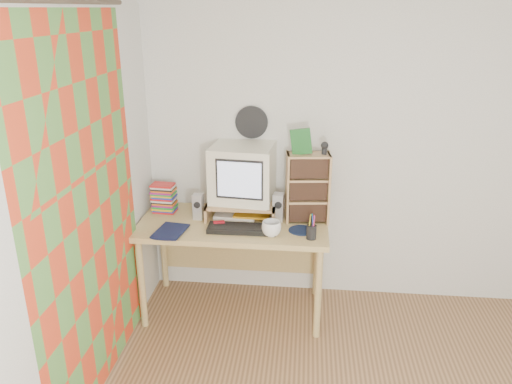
% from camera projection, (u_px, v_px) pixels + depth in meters
% --- Properties ---
extents(back_wall, '(3.50, 0.00, 3.50)m').
position_uv_depth(back_wall, '(374.00, 148.00, 3.78)').
color(back_wall, white).
rests_on(back_wall, floor).
extents(left_wall, '(0.00, 3.50, 3.50)m').
position_uv_depth(left_wall, '(35.00, 236.00, 2.32)').
color(left_wall, white).
rests_on(left_wall, floor).
extents(curtain, '(0.00, 2.20, 2.20)m').
position_uv_depth(curtain, '(89.00, 216.00, 2.80)').
color(curtain, red).
rests_on(curtain, left_wall).
extents(wall_disc, '(0.25, 0.02, 0.25)m').
position_uv_depth(wall_disc, '(252.00, 122.00, 3.79)').
color(wall_disc, black).
rests_on(wall_disc, back_wall).
extents(desk, '(1.40, 0.70, 0.75)m').
position_uv_depth(desk, '(235.00, 235.00, 3.81)').
color(desk, tan).
rests_on(desk, floor).
extents(monitor_riser, '(0.52, 0.30, 0.12)m').
position_uv_depth(monitor_riser, '(242.00, 206.00, 3.76)').
color(monitor_riser, tan).
rests_on(monitor_riser, desk).
extents(crt_monitor, '(0.49, 0.49, 0.42)m').
position_uv_depth(crt_monitor, '(242.00, 174.00, 3.73)').
color(crt_monitor, white).
rests_on(crt_monitor, monitor_riser).
extents(speaker_left, '(0.08, 0.08, 0.19)m').
position_uv_depth(speaker_left, '(198.00, 207.00, 3.74)').
color(speaker_left, silver).
rests_on(speaker_left, desk).
extents(speaker_right, '(0.09, 0.09, 0.21)m').
position_uv_depth(speaker_right, '(279.00, 207.00, 3.71)').
color(speaker_right, silver).
rests_on(speaker_right, desk).
extents(keyboard, '(0.49, 0.17, 0.03)m').
position_uv_depth(keyboard, '(242.00, 229.00, 3.56)').
color(keyboard, black).
rests_on(keyboard, desk).
extents(dvd_stack, '(0.18, 0.13, 0.24)m').
position_uv_depth(dvd_stack, '(164.00, 197.00, 3.86)').
color(dvd_stack, brown).
rests_on(dvd_stack, desk).
extents(cd_rack, '(0.33, 0.20, 0.52)m').
position_uv_depth(cd_rack, '(307.00, 188.00, 3.65)').
color(cd_rack, tan).
rests_on(cd_rack, desk).
extents(mug, '(0.16, 0.16, 0.11)m').
position_uv_depth(mug, '(271.00, 229.00, 3.47)').
color(mug, white).
rests_on(mug, desk).
extents(diary, '(0.26, 0.21, 0.05)m').
position_uv_depth(diary, '(158.00, 228.00, 3.55)').
color(diary, '#10173B').
rests_on(diary, desk).
extents(mousepad, '(0.21, 0.21, 0.00)m').
position_uv_depth(mousepad, '(302.00, 230.00, 3.57)').
color(mousepad, black).
rests_on(mousepad, desk).
extents(pen_cup, '(0.09, 0.09, 0.14)m').
position_uv_depth(pen_cup, '(311.00, 229.00, 3.42)').
color(pen_cup, black).
rests_on(pen_cup, desk).
extents(papers, '(0.32, 0.25, 0.04)m').
position_uv_depth(papers, '(243.00, 213.00, 3.81)').
color(papers, white).
rests_on(papers, desk).
extents(red_box, '(0.09, 0.07, 0.04)m').
position_uv_depth(red_box, '(219.00, 224.00, 3.62)').
color(red_box, '#B11220').
rests_on(red_box, desk).
extents(game_box, '(0.14, 0.04, 0.18)m').
position_uv_depth(game_box, '(301.00, 142.00, 3.52)').
color(game_box, '#1A5D22').
rests_on(game_box, cd_rack).
extents(webcam, '(0.06, 0.06, 0.09)m').
position_uv_depth(webcam, '(325.00, 148.00, 3.53)').
color(webcam, black).
rests_on(webcam, cd_rack).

